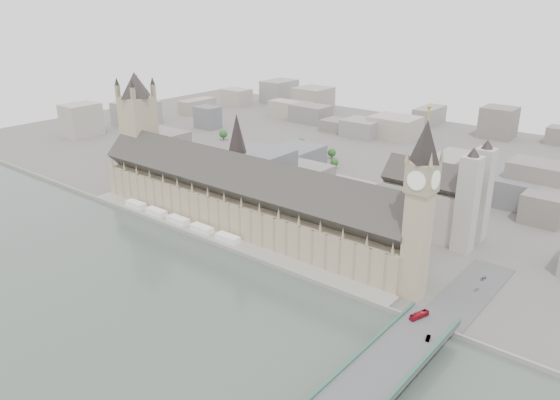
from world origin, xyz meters
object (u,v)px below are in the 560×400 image
Objects in this scene: palace_of_westminster at (243,198)px; westminster_abbey at (435,201)px; victoria_tower at (139,127)px; red_bus_north at (419,315)px; elizabeth_tower at (420,199)px; car_approach at (483,278)px; westminster_bridge at (359,399)px; car_silver at (428,338)px.

westminster_abbey is (110.92, 75.30, 2.38)m from palace_of_westminster.
victoria_tower is 8.95× the size of red_bus_north.
elizabeth_tower is 96.91m from westminster_abbey.
palace_of_westminster reaches higher than car_approach.
westminster_bridge is at bearing -67.35° from red_bus_north.
car_silver is (57.85, -133.92, -14.04)m from westminster_abbey.
victoria_tower is 287.60m from red_bus_north.
red_bus_north is 2.33× the size of car_silver.
palace_of_westminster is 164.27m from red_bus_north.
westminster_bridge is at bearing -33.49° from palace_of_westminster.
red_bus_north reaches higher than car_silver.
red_bus_north is 2.36× the size of car_approach.
elizabeth_tower reaches higher than westminster_abbey.
westminster_abbey is (-27.08, 87.00, -33.01)m from elizabeth_tower.
palace_of_westminster is 23.71× the size of red_bus_north.
elizabeth_tower reaches higher than palace_of_westminster.
car_silver reaches higher than car_approach.
victoria_tower reaches higher than westminster_bridge.
westminster_abbey is at bearing 105.64° from westminster_bridge.
westminster_abbey reaches higher than car_approach.
elizabeth_tower is at bearing -133.94° from car_approach.
elizabeth_tower is (138.00, -11.70, 35.38)m from palace_of_westminster.
car_approach is at bearing 75.02° from car_silver.
victoria_tower reaches higher than westminster_abbey.
car_silver is at bearing -82.96° from car_approach.
car_approach is (10.61, 57.92, -0.87)m from red_bus_north.
victoria_tower is 1.47× the size of westminster_abbey.
elizabeth_tower reaches higher than westminster_bridge.
westminster_abbey is 129.49m from red_bus_north.
car_silver is (30.78, -46.92, -47.05)m from elizabeth_tower.
car_silver is at bearing -12.59° from victoria_tower.
elizabeth_tower is 22.45× the size of car_silver.
westminster_abbey reaches higher than red_bus_north.
elizabeth_tower is 60.17m from red_bus_north.
westminster_bridge is at bearing -113.31° from car_silver.
victoria_tower reaches higher than red_bus_north.
elizabeth_tower is 111.81m from westminster_bridge.
westminster_abbey is 14.20× the size of car_silver.
victoria_tower reaches higher than palace_of_westminster.
palace_of_westminster is 2.65× the size of victoria_tower.
victoria_tower is 0.31× the size of westminster_bridge.
westminster_bridge is at bearing -74.36° from westminster_abbey.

